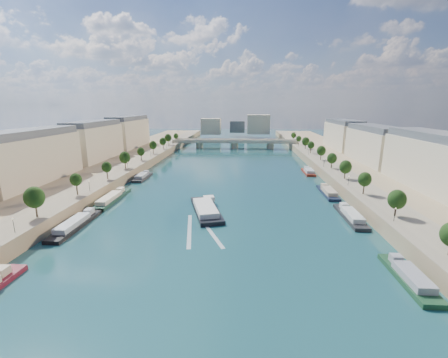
# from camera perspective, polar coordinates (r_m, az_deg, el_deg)

# --- Properties ---
(ground) EXTENTS (700.00, 700.00, 0.00)m
(ground) POSITION_cam_1_polar(r_m,az_deg,el_deg) (145.61, 0.43, -1.29)
(ground) COLOR #0B2D33
(ground) RESTS_ON ground
(quay_left) EXTENTS (44.00, 520.00, 5.00)m
(quay_left) POSITION_cam_1_polar(r_m,az_deg,el_deg) (165.47, -25.32, 0.10)
(quay_left) COLOR #9E8460
(quay_left) RESTS_ON ground
(quay_right) EXTENTS (44.00, 520.00, 5.00)m
(quay_right) POSITION_cam_1_polar(r_m,az_deg,el_deg) (158.19, 27.46, -0.73)
(quay_right) COLOR #9E8460
(quay_right) RESTS_ON ground
(pave_left) EXTENTS (14.00, 520.00, 0.10)m
(pave_left) POSITION_cam_1_polar(r_m,az_deg,el_deg) (158.19, -20.65, 0.91)
(pave_left) COLOR gray
(pave_left) RESTS_ON quay_left
(pave_right) EXTENTS (14.00, 520.00, 0.10)m
(pave_right) POSITION_cam_1_polar(r_m,az_deg,el_deg) (152.18, 22.39, 0.27)
(pave_right) COLOR gray
(pave_right) RESTS_ON quay_right
(trees_left) EXTENTS (4.80, 268.80, 8.26)m
(trees_left) POSITION_cam_1_polar(r_m,az_deg,el_deg) (158.12, -19.87, 2.99)
(trees_left) COLOR #382B1E
(trees_left) RESTS_ON ground
(trees_right) EXTENTS (4.80, 268.80, 8.26)m
(trees_right) POSITION_cam_1_polar(r_m,az_deg,el_deg) (159.81, 20.78, 3.02)
(trees_right) COLOR #382B1E
(trees_right) RESTS_ON ground
(lamps_left) EXTENTS (0.36, 200.36, 4.28)m
(lamps_left) POSITION_cam_1_polar(r_m,az_deg,el_deg) (146.90, -20.72, 1.05)
(lamps_left) COLOR black
(lamps_left) RESTS_ON ground
(lamps_right) EXTENTS (0.36, 200.36, 4.28)m
(lamps_right) POSITION_cam_1_polar(r_m,az_deg,el_deg) (154.89, 20.33, 1.71)
(lamps_right) COLOR black
(lamps_right) RESTS_ON ground
(buildings_left) EXTENTS (16.00, 226.00, 23.20)m
(buildings_left) POSITION_cam_1_polar(r_m,az_deg,el_deg) (179.84, -27.60, 5.40)
(buildings_left) COLOR beige
(buildings_left) RESTS_ON ground
(buildings_right) EXTENTS (16.00, 226.00, 23.20)m
(buildings_right) POSITION_cam_1_polar(r_m,az_deg,el_deg) (171.92, 30.40, 4.74)
(buildings_right) COLOR beige
(buildings_right) RESTS_ON ground
(skyline) EXTENTS (79.00, 42.00, 22.00)m
(skyline) POSITION_cam_1_polar(r_m,az_deg,el_deg) (360.58, 3.03, 10.18)
(skyline) COLOR beige
(skyline) RESTS_ON ground
(bridge) EXTENTS (112.00, 12.00, 8.15)m
(bridge) POSITION_cam_1_polar(r_m,az_deg,el_deg) (271.94, 2.04, 6.93)
(bridge) COLOR #C1B79E
(bridge) RESTS_ON ground
(tour_barge) EXTENTS (15.82, 29.70, 3.88)m
(tour_barge) POSITION_cam_1_polar(r_m,az_deg,el_deg) (110.47, -3.44, -5.75)
(tour_barge) COLOR black
(tour_barge) RESTS_ON ground
(wake) EXTENTS (14.76, 25.86, 0.04)m
(wake) POSITION_cam_1_polar(r_m,az_deg,el_deg) (95.60, -4.68, -9.70)
(wake) COLOR silver
(wake) RESTS_ON ground
(moored_barges_left) EXTENTS (5.00, 153.79, 3.60)m
(moored_barges_left) POSITION_cam_1_polar(r_m,az_deg,el_deg) (106.57, -27.08, -8.23)
(moored_barges_left) COLOR #1B1B3B
(moored_barges_left) RESTS_ON ground
(moored_barges_right) EXTENTS (5.00, 168.62, 3.60)m
(moored_barges_right) POSITION_cam_1_polar(r_m,az_deg,el_deg) (106.57, 24.24, -7.92)
(moored_barges_right) COLOR black
(moored_barges_right) RESTS_ON ground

